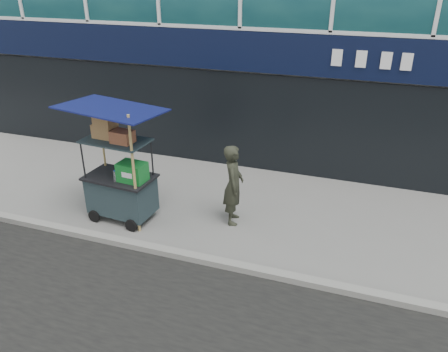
% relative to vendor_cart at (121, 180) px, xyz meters
% --- Properties ---
extents(ground, '(80.00, 80.00, 0.00)m').
position_rel_vendor_cart_xyz_m(ground, '(1.44, -0.68, -0.85)').
color(ground, slate).
rests_on(ground, ground).
extents(curb, '(80.00, 0.18, 0.12)m').
position_rel_vendor_cart_xyz_m(curb, '(1.44, -0.88, -0.79)').
color(curb, gray).
rests_on(curb, ground).
extents(vendor_cart, '(1.87, 1.40, 2.42)m').
position_rel_vendor_cart_xyz_m(vendor_cart, '(0.00, 0.00, 0.00)').
color(vendor_cart, '#19262A').
rests_on(vendor_cart, ground).
extents(vendor_man, '(0.52, 0.67, 1.64)m').
position_rel_vendor_cart_xyz_m(vendor_man, '(2.15, 0.59, -0.03)').
color(vendor_man, '#282A1F').
rests_on(vendor_man, ground).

